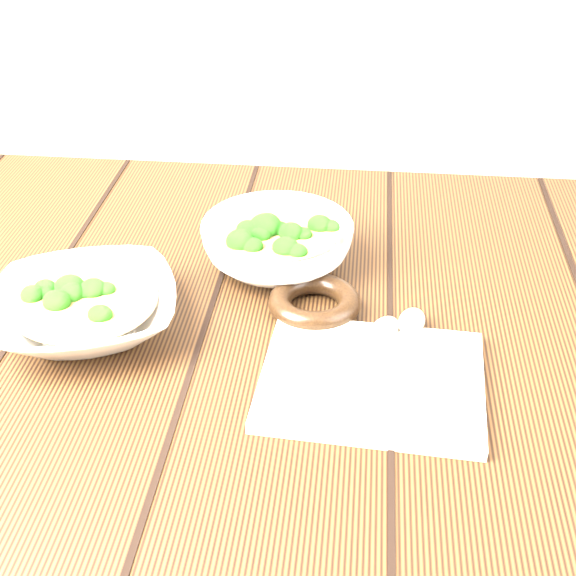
{
  "coord_description": "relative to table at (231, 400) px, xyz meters",
  "views": [
    {
      "loc": [
        0.14,
        -0.71,
        1.26
      ],
      "look_at": [
        0.07,
        -0.01,
        0.8
      ],
      "focal_mm": 50.0,
      "sensor_mm": 36.0,
      "label": 1
    }
  ],
  "objects": [
    {
      "name": "table",
      "position": [
        0.0,
        0.0,
        0.0
      ],
      "size": [
        1.2,
        0.8,
        0.75
      ],
      "color": "#311E0E",
      "rests_on": "ground"
    },
    {
      "name": "soup_bowl_front",
      "position": [
        -0.14,
        -0.03,
        0.15
      ],
      "size": [
        0.24,
        0.24,
        0.05
      ],
      "color": "silver",
      "rests_on": "table"
    },
    {
      "name": "soup_bowl_back",
      "position": [
        0.04,
        0.12,
        0.15
      ],
      "size": [
        0.24,
        0.24,
        0.06
      ],
      "color": "silver",
      "rests_on": "table"
    },
    {
      "name": "trivet",
      "position": [
        0.1,
        0.02,
        0.13
      ],
      "size": [
        0.11,
        0.11,
        0.03
      ],
      "primitive_type": "torus",
      "rotation": [
        0.0,
        0.0,
        -0.1
      ],
      "color": "black",
      "rests_on": "table"
    },
    {
      "name": "napkin",
      "position": [
        0.16,
        -0.1,
        0.13
      ],
      "size": [
        0.23,
        0.19,
        0.01
      ],
      "primitive_type": "cube",
      "rotation": [
        0.0,
        0.0,
        -0.06
      ],
      "color": "beige",
      "rests_on": "table"
    },
    {
      "name": "spoon_left",
      "position": [
        0.16,
        -0.06,
        0.13
      ],
      "size": [
        0.07,
        0.17,
        0.01
      ],
      "color": "#ABA597",
      "rests_on": "napkin"
    },
    {
      "name": "spoon_right",
      "position": [
        0.19,
        -0.04,
        0.13
      ],
      "size": [
        0.05,
        0.18,
        0.01
      ],
      "color": "#ABA597",
      "rests_on": "napkin"
    }
  ]
}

